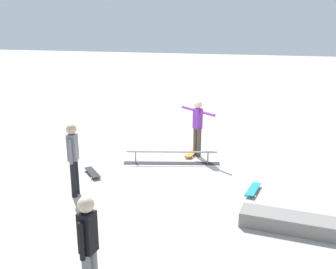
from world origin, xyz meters
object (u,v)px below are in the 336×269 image
object	(u,v)px
bystander_black_shirt	(88,245)
loose_skateboard_black	(92,172)
skater_main	(198,124)
bystander_grey_shirt	(73,156)
loose_skateboard_teal	(253,189)
grind_rail	(172,158)
skate_ledge	(293,223)
skateboard_main	(192,153)

from	to	relation	value
bystander_black_shirt	loose_skateboard_black	distance (m)	4.98
skater_main	loose_skateboard_black	world-z (taller)	skater_main
bystander_grey_shirt	loose_skateboard_teal	distance (m)	4.25
grind_rail	bystander_grey_shirt	distance (m)	3.13
grind_rail	loose_skateboard_teal	xyz separation A→B (m)	(-2.25, 1.44, -0.09)
skate_ledge	skater_main	distance (m)	4.59
bystander_grey_shirt	grind_rail	bearing A→B (deg)	-40.64
bystander_black_shirt	loose_skateboard_teal	size ratio (longest dim) A/B	2.07
bystander_black_shirt	skateboard_main	bearing A→B (deg)	-173.14
skateboard_main	bystander_black_shirt	bearing A→B (deg)	-170.94
skater_main	loose_skateboard_teal	world-z (taller)	skater_main
grind_rail	bystander_black_shirt	xyz separation A→B (m)	(0.03, 5.79, 0.81)
grind_rail	loose_skateboard_black	world-z (taller)	grind_rail
skate_ledge	skateboard_main	distance (m)	4.62
skate_ledge	loose_skateboard_black	world-z (taller)	skate_ledge
loose_skateboard_black	skate_ledge	bearing A→B (deg)	30.18
skate_ledge	grind_rail	bearing A→B (deg)	-45.26
bystander_grey_shirt	skate_ledge	bearing A→B (deg)	-101.67
skateboard_main	skater_main	bearing A→B (deg)	-89.39
bystander_black_shirt	grind_rail	bearing A→B (deg)	-169.13
loose_skateboard_black	bystander_black_shirt	bearing A→B (deg)	-17.62
skate_ledge	bystander_grey_shirt	distance (m)	4.90
skate_ledge	skater_main	world-z (taller)	skater_main
grind_rail	loose_skateboard_teal	bearing A→B (deg)	136.77
skateboard_main	bystander_grey_shirt	size ratio (longest dim) A/B	0.48
loose_skateboard_teal	skateboard_main	bearing A→B (deg)	51.32
skate_ledge	skateboard_main	xyz separation A→B (m)	(2.55, -3.85, -0.08)
loose_skateboard_black	bystander_grey_shirt	bearing A→B (deg)	-35.77
grind_rail	bystander_grey_shirt	bearing A→B (deg)	43.36
grind_rail	skater_main	distance (m)	1.27
skateboard_main	grind_rail	bearing A→B (deg)	163.33
loose_skateboard_black	grind_rail	bearing A→B (deg)	84.17
skater_main	skateboard_main	world-z (taller)	skater_main
skater_main	bystander_black_shirt	bearing A→B (deg)	123.49
skater_main	loose_skateboard_teal	distance (m)	2.90
loose_skateboard_black	skateboard_main	bearing A→B (deg)	91.81
skate_ledge	bystander_grey_shirt	xyz separation A→B (m)	(4.80, -0.60, 0.82)
grind_rail	loose_skateboard_black	distance (m)	2.24
skate_ledge	bystander_black_shirt	world-z (taller)	bystander_black_shirt
skate_ledge	loose_skateboard_black	bearing A→B (deg)	-20.28
loose_skateboard_black	loose_skateboard_teal	bearing A→B (deg)	47.67
skater_main	bystander_grey_shirt	world-z (taller)	bystander_grey_shirt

